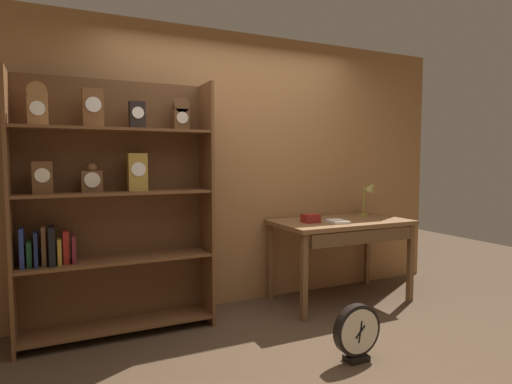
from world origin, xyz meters
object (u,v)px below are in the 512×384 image
Objects in this scene: bookshelf at (111,205)px; open_repair_manual at (337,221)px; toolbox_small at (311,218)px; desk_lamp at (370,192)px; round_clock_large at (357,332)px; workbench at (342,229)px.

bookshelf reaches higher than open_repair_manual.
bookshelf is 13.39× the size of toolbox_small.
desk_lamp reaches higher than toolbox_small.
open_repair_manual is (0.22, -0.12, -0.03)m from toolbox_small.
desk_lamp is 0.68m from open_repair_manual.
round_clock_large is (-1.13, -1.21, -0.85)m from desk_lamp.
open_repair_manual is at bearing -6.55° from bookshelf.
toolbox_small is (-0.35, 0.01, 0.13)m from workbench.
bookshelf is 5.37× the size of desk_lamp.
open_repair_manual is 1.27m from round_clock_large.
bookshelf is 2.16m from workbench.
toolbox_small is at bearing 159.46° from open_repair_manual.
workbench is at bearing 46.06° from open_repair_manual.
bookshelf reaches higher than toolbox_small.
toolbox_small reaches higher than round_clock_large.
toolbox_small is at bearing -3.51° from bookshelf.
bookshelf is 1.79m from toolbox_small.
round_clock_large is at bearing -106.17° from toolbox_small.
round_clock_large is (-0.67, -1.08, -0.51)m from workbench.
workbench is 3.50× the size of desk_lamp.
bookshelf is 2.02m from open_repair_manual.
open_repair_manual is (-0.14, -0.11, 0.10)m from workbench.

